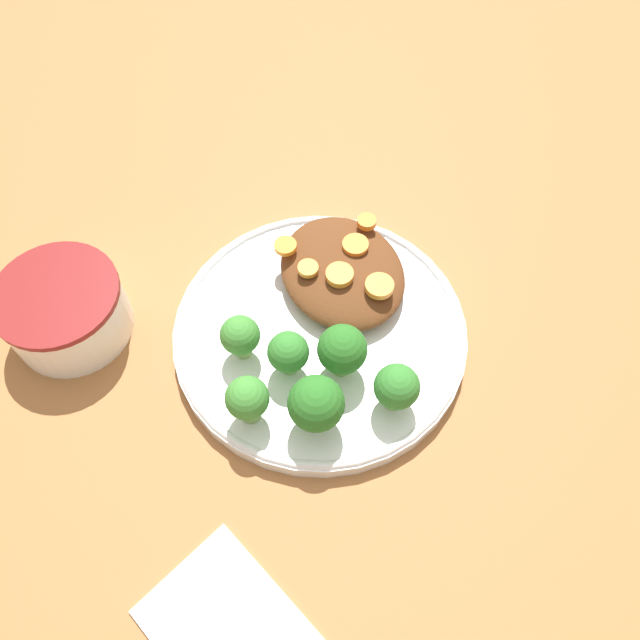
% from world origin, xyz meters
% --- Properties ---
extents(ground_plane, '(4.00, 4.00, 0.00)m').
position_xyz_m(ground_plane, '(0.00, 0.00, 0.00)').
color(ground_plane, '#9E6638').
extents(plate, '(0.27, 0.27, 0.02)m').
position_xyz_m(plate, '(0.00, 0.00, 0.01)').
color(plate, white).
rests_on(plate, ground_plane).
extents(dip_bowl, '(0.11, 0.11, 0.06)m').
position_xyz_m(dip_bowl, '(-0.11, -0.21, 0.03)').
color(dip_bowl, white).
rests_on(dip_bowl, ground_plane).
extents(stew_mound, '(0.13, 0.11, 0.03)m').
position_xyz_m(stew_mound, '(-0.04, 0.04, 0.03)').
color(stew_mound, '#5B3319').
rests_on(stew_mound, plate).
extents(broccoli_floret_0, '(0.04, 0.04, 0.06)m').
position_xyz_m(broccoli_floret_0, '(0.04, 0.00, 0.05)').
color(broccoli_floret_0, '#759E51').
rests_on(broccoli_floret_0, plate).
extents(broccoli_floret_1, '(0.05, 0.05, 0.06)m').
position_xyz_m(broccoli_floret_1, '(0.08, -0.04, 0.05)').
color(broccoli_floret_1, '#759E51').
rests_on(broccoli_floret_1, plate).
extents(broccoli_floret_2, '(0.04, 0.04, 0.05)m').
position_xyz_m(broccoli_floret_2, '(-0.01, -0.07, 0.05)').
color(broccoli_floret_2, '#7FA85B').
rests_on(broccoli_floret_2, plate).
extents(broccoli_floret_3, '(0.04, 0.04, 0.05)m').
position_xyz_m(broccoli_floret_3, '(0.05, -0.09, 0.05)').
color(broccoli_floret_3, '#759E51').
rests_on(broccoli_floret_3, plate).
extents(broccoli_floret_4, '(0.04, 0.04, 0.05)m').
position_xyz_m(broccoli_floret_4, '(0.09, 0.03, 0.05)').
color(broccoli_floret_4, '#7FA85B').
rests_on(broccoli_floret_4, plate).
extents(broccoli_floret_5, '(0.04, 0.04, 0.05)m').
position_xyz_m(broccoli_floret_5, '(0.03, -0.04, 0.04)').
color(broccoli_floret_5, '#759E51').
rests_on(broccoli_floret_5, plate).
extents(carrot_slice_0, '(0.02, 0.02, 0.01)m').
position_xyz_m(carrot_slice_0, '(-0.08, 0.00, 0.05)').
color(carrot_slice_0, orange).
rests_on(carrot_slice_0, stew_mound).
extents(carrot_slice_1, '(0.03, 0.03, 0.01)m').
position_xyz_m(carrot_slice_1, '(-0.03, 0.03, 0.05)').
color(carrot_slice_1, orange).
rests_on(carrot_slice_1, stew_mound).
extents(carrot_slice_2, '(0.02, 0.02, 0.00)m').
position_xyz_m(carrot_slice_2, '(-0.05, 0.06, 0.05)').
color(carrot_slice_2, orange).
rests_on(carrot_slice_2, stew_mound).
extents(carrot_slice_3, '(0.03, 0.03, 0.01)m').
position_xyz_m(carrot_slice_3, '(-0.00, 0.06, 0.05)').
color(carrot_slice_3, orange).
rests_on(carrot_slice_3, stew_mound).
extents(carrot_slice_4, '(0.02, 0.02, 0.01)m').
position_xyz_m(carrot_slice_4, '(-0.07, 0.08, 0.05)').
color(carrot_slice_4, orange).
rests_on(carrot_slice_4, stew_mound).
extents(carrot_slice_5, '(0.02, 0.02, 0.01)m').
position_xyz_m(carrot_slice_5, '(-0.04, 0.01, 0.05)').
color(carrot_slice_5, orange).
rests_on(carrot_slice_5, stew_mound).
extents(napkin, '(0.16, 0.13, 0.01)m').
position_xyz_m(napkin, '(0.21, -0.16, 0.00)').
color(napkin, white).
rests_on(napkin, ground_plane).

